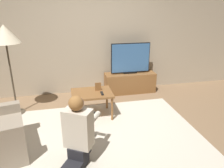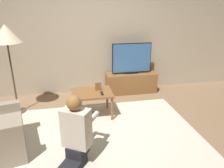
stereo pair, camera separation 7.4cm
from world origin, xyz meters
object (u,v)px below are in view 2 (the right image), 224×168
object	(u,v)px
tv	(132,58)
coffee_table	(92,95)
person_kneeling	(76,132)
floor_lamp	(6,37)

from	to	relation	value
tv	coffee_table	xyz separation A→B (m)	(-1.00, -0.99, -0.38)
coffee_table	tv	bearing A→B (deg)	44.55
person_kneeling	tv	bearing A→B (deg)	-89.96
tv	coffee_table	size ratio (longest dim) A/B	1.24
tv	floor_lamp	size ratio (longest dim) A/B	0.54
tv	person_kneeling	distance (m)	2.60
person_kneeling	floor_lamp	bearing A→B (deg)	-26.54
tv	person_kneeling	bearing A→B (deg)	-121.16
tv	floor_lamp	distance (m)	2.51
coffee_table	floor_lamp	distance (m)	1.74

